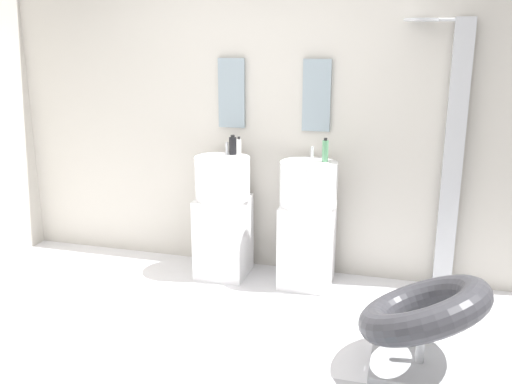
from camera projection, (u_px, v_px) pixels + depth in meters
ground_plane at (207, 368)px, 3.40m from camera, size 4.80×3.60×0.04m
rear_partition at (275, 115)px, 4.58m from camera, size 4.80×0.10×2.60m
pedestal_sink_left at (223, 214)px, 4.57m from camera, size 0.44×0.44×1.10m
pedestal_sink_right at (308, 222)px, 4.39m from camera, size 0.44×0.44×1.10m
vanity_mirror_left at (232, 93)px, 4.56m from camera, size 0.22×0.03×0.56m
vanity_mirror_right at (317, 95)px, 4.37m from camera, size 0.22×0.03×0.56m
shower_column at (451, 154)px, 4.16m from camera, size 0.49×0.24×2.05m
lounge_chair at (423, 317)px, 3.24m from camera, size 1.01×1.01×0.65m
soap_bottle_white at (239, 148)px, 4.40m from camera, size 0.04×0.04×0.17m
soap_bottle_green at (325, 151)px, 4.26m from camera, size 0.05×0.05×0.18m
soap_bottle_black at (233, 146)px, 4.53m from camera, size 0.06×0.06×0.16m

